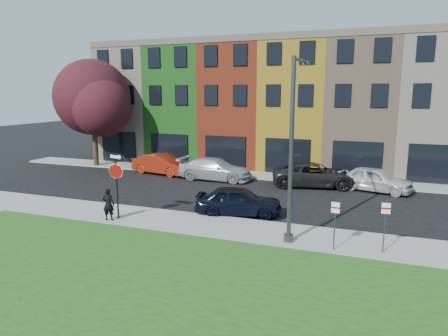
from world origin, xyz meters
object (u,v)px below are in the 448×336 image
at_px(man, 108,204).
at_px(street_lamp, 293,151).
at_px(sedan_near, 238,201).
at_px(stop_sign, 116,173).

relative_size(man, street_lamp, 0.21).
distance_m(sedan_near, street_lamp, 5.34).
bearing_deg(street_lamp, sedan_near, 141.98).
bearing_deg(stop_sign, street_lamp, 13.05).
bearing_deg(street_lamp, stop_sign, -175.47).
height_order(man, sedan_near, man).
xyz_separation_m(man, sedan_near, (5.49, 3.31, -0.16)).
bearing_deg(man, sedan_near, -162.44).
distance_m(stop_sign, man, 1.57).
bearing_deg(stop_sign, man, -120.24).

